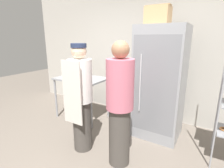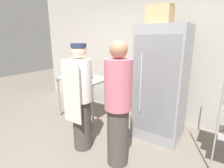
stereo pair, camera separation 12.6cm
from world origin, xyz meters
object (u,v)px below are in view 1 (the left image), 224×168
Objects in this scene: blender_pitcher at (87,74)px; cardboard_storage_box at (158,16)px; donut_box at (77,75)px; person_baker at (81,97)px; refrigerator at (159,83)px; person_customer at (120,105)px.

blender_pitcher is 0.65× the size of cardboard_storage_box.
blender_pitcher is (0.31, -0.05, 0.07)m from donut_box.
cardboard_storage_box reaches higher than person_baker.
person_baker is (0.60, -0.89, -0.15)m from blender_pitcher.
cardboard_storage_box is at bearing 145.53° from refrigerator.
cardboard_storage_box is (1.34, 0.25, 1.07)m from blender_pitcher.
refrigerator is 1.79m from donut_box.
cardboard_storage_box is (-0.13, 0.09, 1.12)m from refrigerator.
person_customer reaches higher than person_baker.
blender_pitcher is at bearing -8.91° from donut_box.
cardboard_storage_box is at bearing 7.08° from donut_box.
refrigerator is 4.87× the size of cardboard_storage_box.
donut_box is at bearing -176.29° from refrigerator.
cardboard_storage_box is at bearing 10.73° from blender_pitcher.
person_customer is (0.66, 0.02, 0.01)m from person_baker.
blender_pitcher is (-1.47, -0.16, 0.05)m from refrigerator.
donut_box is 0.17× the size of person_customer.
person_baker is 0.66m from person_customer.
blender_pitcher is at bearing 145.32° from person_customer.
person_baker is at bearing -55.91° from blender_pitcher.
blender_pitcher is at bearing -169.27° from cardboard_storage_box.
person_baker reaches higher than donut_box.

